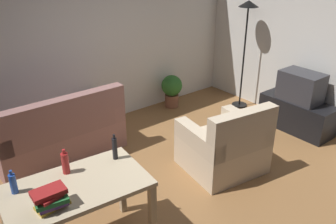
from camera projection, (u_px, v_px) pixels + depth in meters
ground_plane at (187, 186)px, 4.23m from camera, size 5.20×4.40×0.02m
wall_rear at (91, 38)px, 5.21m from camera, size 5.20×0.10×2.70m
wall_right at (325, 40)px, 5.11m from camera, size 0.10×4.40×2.70m
couch at (59, 134)px, 4.72m from camera, size 1.65×0.84×0.92m
tv_stand at (296, 115)px, 5.42m from camera, size 0.44×1.10×0.48m
tv at (301, 87)px, 5.23m from camera, size 0.41×0.60×0.44m
torchiere_lamp at (247, 26)px, 5.71m from camera, size 0.32×0.32×1.81m
desk at (77, 195)px, 3.03m from camera, size 1.26×0.80×0.76m
potted_plant at (172, 89)px, 6.16m from camera, size 0.36×0.36×0.57m
armchair at (225, 147)px, 4.39m from camera, size 1.01×0.96×0.92m
bottle_blue at (13, 183)px, 2.85m from camera, size 0.06×0.06×0.21m
bottle_red at (65, 163)px, 3.10m from camera, size 0.07×0.07×0.24m
bottle_dark at (115, 148)px, 3.31m from camera, size 0.05×0.05×0.26m
book_stack at (51, 199)px, 2.69m from camera, size 0.27×0.20×0.17m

